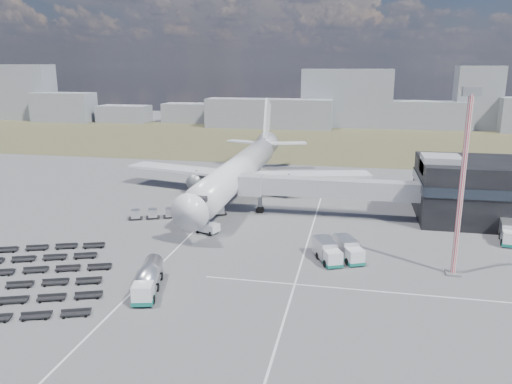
# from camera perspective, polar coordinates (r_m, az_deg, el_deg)

# --- Properties ---
(ground) EXTENTS (420.00, 420.00, 0.00)m
(ground) POSITION_cam_1_polar(r_m,az_deg,el_deg) (71.01, -7.71, -6.68)
(ground) COLOR #565659
(ground) RESTS_ON ground
(grass_strip) EXTENTS (420.00, 90.00, 0.01)m
(grass_strip) POSITION_cam_1_polar(r_m,az_deg,el_deg) (175.76, 4.13, 5.95)
(grass_strip) COLOR #4E4B2F
(grass_strip) RESTS_ON ground
(lane_markings) EXTENTS (47.12, 110.00, 0.01)m
(lane_markings) POSITION_cam_1_polar(r_m,az_deg,el_deg) (71.30, 0.58, -6.45)
(lane_markings) COLOR silver
(lane_markings) RESTS_ON ground
(terminal) EXTENTS (30.40, 16.40, 11.00)m
(terminal) POSITION_cam_1_polar(r_m,az_deg,el_deg) (92.27, 27.18, 0.15)
(terminal) COLOR black
(terminal) RESTS_ON ground
(jet_bridge) EXTENTS (30.30, 3.80, 7.05)m
(jet_bridge) POSITION_cam_1_polar(r_m,az_deg,el_deg) (85.57, 6.86, 0.52)
(jet_bridge) COLOR #939399
(jet_bridge) RESTS_ON ground
(airliner) EXTENTS (51.59, 64.53, 17.62)m
(airliner) POSITION_cam_1_polar(r_m,az_deg,el_deg) (99.49, -1.71, 2.69)
(airliner) COLOR silver
(airliner) RESTS_ON ground
(skyline) EXTENTS (302.45, 26.22, 25.87)m
(skyline) POSITION_cam_1_polar(r_m,az_deg,el_deg) (216.34, 6.64, 9.78)
(skyline) COLOR gray
(skyline) RESTS_ON ground
(fuel_tanker) EXTENTS (4.39, 9.30, 2.92)m
(fuel_tanker) POSITION_cam_1_polar(r_m,az_deg,el_deg) (59.31, -12.23, -9.70)
(fuel_tanker) COLOR silver
(fuel_tanker) RESTS_ON ground
(pushback_tug) EXTENTS (4.04, 3.15, 1.57)m
(pushback_tug) POSITION_cam_1_polar(r_m,az_deg,el_deg) (77.80, -5.57, -4.12)
(pushback_tug) COLOR silver
(pushback_tug) RESTS_ON ground
(catering_truck) EXTENTS (3.98, 6.37, 2.72)m
(catering_truck) POSITION_cam_1_polar(r_m,az_deg,el_deg) (105.14, 4.00, 1.11)
(catering_truck) COLOR silver
(catering_truck) RESTS_ON ground
(service_trucks_near) EXTENTS (7.26, 7.76, 2.49)m
(service_trucks_near) POSITION_cam_1_polar(r_m,az_deg,el_deg) (67.65, 9.35, -6.60)
(service_trucks_near) COLOR silver
(service_trucks_near) RESTS_ON ground
(uld_row) EXTENTS (15.93, 7.56, 1.51)m
(uld_row) POSITION_cam_1_polar(r_m,az_deg,el_deg) (86.25, -8.87, -2.30)
(uld_row) COLOR black
(uld_row) RESTS_ON ground
(baggage_dollies) EXTENTS (27.87, 28.16, 0.71)m
(baggage_dollies) POSITION_cam_1_polar(r_m,az_deg,el_deg) (67.71, -26.58, -8.88)
(baggage_dollies) COLOR black
(baggage_dollies) RESTS_ON ground
(floodlight_mast) EXTENTS (2.17, 1.77, 22.88)m
(floodlight_mast) POSITION_cam_1_polar(r_m,az_deg,el_deg) (64.13, 22.48, 0.78)
(floodlight_mast) COLOR red
(floodlight_mast) RESTS_ON ground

